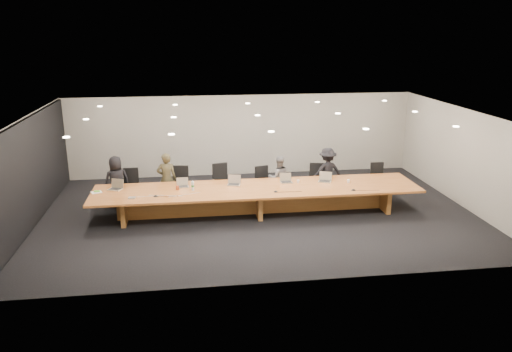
{
  "coord_description": "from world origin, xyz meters",
  "views": [
    {
      "loc": [
        -1.82,
        -13.0,
        4.98
      ],
      "look_at": [
        0.0,
        0.3,
        1.0
      ],
      "focal_mm": 35.0,
      "sensor_mm": 36.0,
      "label": 1
    }
  ],
  "objects_px": {
    "mic_left": "(156,196)",
    "person_b": "(167,179)",
    "chair_mid_left": "(222,182)",
    "person_d": "(327,172)",
    "conference_table": "(257,196)",
    "laptop_b": "(183,183)",
    "chair_far_left": "(131,186)",
    "laptop_c": "(234,180)",
    "mic_right": "(354,190)",
    "water_bottle": "(193,186)",
    "person_c": "(279,178)",
    "chair_mid_right": "(264,183)",
    "laptop_d": "(286,178)",
    "mic_center": "(276,191)",
    "chair_left": "(180,185)",
    "laptop_e": "(325,177)",
    "paper_cup_far": "(348,181)",
    "amber_mug": "(177,188)",
    "person_a": "(117,181)",
    "paper_cup_near": "(298,181)",
    "chair_far_right": "(379,179)",
    "laptop_a": "(115,185)",
    "chair_right": "(317,180)",
    "av_box": "(132,198)"
  },
  "relations": [
    {
      "from": "mic_left",
      "to": "person_b",
      "type": "bearing_deg",
      "value": 81.19
    },
    {
      "from": "chair_mid_left",
      "to": "person_d",
      "type": "bearing_deg",
      "value": -14.77
    },
    {
      "from": "conference_table",
      "to": "chair_mid_left",
      "type": "relative_size",
      "value": 8.12
    },
    {
      "from": "person_d",
      "to": "laptop_b",
      "type": "relative_size",
      "value": 4.66
    },
    {
      "from": "conference_table",
      "to": "chair_far_left",
      "type": "height_order",
      "value": "chair_far_left"
    },
    {
      "from": "laptop_c",
      "to": "mic_right",
      "type": "height_order",
      "value": "laptop_c"
    },
    {
      "from": "water_bottle",
      "to": "person_c",
      "type": "bearing_deg",
      "value": 23.58
    },
    {
      "from": "person_c",
      "to": "chair_mid_right",
      "type": "bearing_deg",
      "value": -13.97
    },
    {
      "from": "laptop_d",
      "to": "mic_center",
      "type": "distance_m",
      "value": 0.92
    },
    {
      "from": "chair_left",
      "to": "laptop_e",
      "type": "distance_m",
      "value": 4.26
    },
    {
      "from": "chair_mid_left",
      "to": "mic_center",
      "type": "relative_size",
      "value": 9.22
    },
    {
      "from": "laptop_d",
      "to": "paper_cup_far",
      "type": "relative_size",
      "value": 3.66
    },
    {
      "from": "paper_cup_far",
      "to": "chair_left",
      "type": "bearing_deg",
      "value": 167.06
    },
    {
      "from": "laptop_e",
      "to": "amber_mug",
      "type": "height_order",
      "value": "laptop_e"
    },
    {
      "from": "chair_left",
      "to": "mic_left",
      "type": "bearing_deg",
      "value": -99.27
    },
    {
      "from": "person_b",
      "to": "person_d",
      "type": "height_order",
      "value": "person_b"
    },
    {
      "from": "mic_left",
      "to": "person_d",
      "type": "bearing_deg",
      "value": 17.9
    },
    {
      "from": "person_a",
      "to": "paper_cup_near",
      "type": "relative_size",
      "value": 17.66
    },
    {
      "from": "chair_left",
      "to": "chair_far_right",
      "type": "xyz_separation_m",
      "value": [
        6.12,
        -0.06,
        -0.05
      ]
    },
    {
      "from": "person_c",
      "to": "laptop_d",
      "type": "height_order",
      "value": "person_c"
    },
    {
      "from": "chair_far_left",
      "to": "chair_mid_left",
      "type": "bearing_deg",
      "value": -0.38
    },
    {
      "from": "laptop_d",
      "to": "mic_center",
      "type": "xyz_separation_m",
      "value": [
        -0.45,
        -0.8,
        -0.12
      ]
    },
    {
      "from": "person_a",
      "to": "person_c",
      "type": "xyz_separation_m",
      "value": [
        4.75,
        -0.02,
        -0.08
      ]
    },
    {
      "from": "paper_cup_near",
      "to": "chair_mid_right",
      "type": "bearing_deg",
      "value": 131.87
    },
    {
      "from": "mic_left",
      "to": "conference_table",
      "type": "bearing_deg",
      "value": 7.68
    },
    {
      "from": "laptop_d",
      "to": "mic_left",
      "type": "bearing_deg",
      "value": -171.98
    },
    {
      "from": "paper_cup_far",
      "to": "laptop_b",
      "type": "bearing_deg",
      "value": 177.3
    },
    {
      "from": "person_a",
      "to": "laptop_b",
      "type": "distance_m",
      "value": 2.07
    },
    {
      "from": "chair_far_right",
      "to": "paper_cup_far",
      "type": "distance_m",
      "value": 1.71
    },
    {
      "from": "chair_mid_left",
      "to": "laptop_d",
      "type": "bearing_deg",
      "value": -42.29
    },
    {
      "from": "chair_mid_right",
      "to": "chair_left",
      "type": "bearing_deg",
      "value": 166.33
    },
    {
      "from": "person_c",
      "to": "laptop_c",
      "type": "distance_m",
      "value": 1.67
    },
    {
      "from": "person_c",
      "to": "laptop_a",
      "type": "distance_m",
      "value": 4.76
    },
    {
      "from": "laptop_e",
      "to": "paper_cup_near",
      "type": "distance_m",
      "value": 0.79
    },
    {
      "from": "laptop_b",
      "to": "laptop_d",
      "type": "relative_size",
      "value": 0.97
    },
    {
      "from": "chair_far_left",
      "to": "person_d",
      "type": "xyz_separation_m",
      "value": [
        5.92,
        -0.07,
        0.23
      ]
    },
    {
      "from": "laptop_a",
      "to": "person_d",
      "type": "bearing_deg",
      "value": 33.16
    },
    {
      "from": "water_bottle",
      "to": "paper_cup_near",
      "type": "height_order",
      "value": "water_bottle"
    },
    {
      "from": "chair_far_left",
      "to": "mic_center",
      "type": "xyz_separation_m",
      "value": [
        4.01,
        -1.78,
        0.24
      ]
    },
    {
      "from": "chair_mid_right",
      "to": "person_a",
      "type": "xyz_separation_m",
      "value": [
        -4.31,
        -0.07,
        0.24
      ]
    },
    {
      "from": "person_d",
      "to": "water_bottle",
      "type": "distance_m",
      "value": 4.31
    },
    {
      "from": "chair_far_left",
      "to": "chair_right",
      "type": "bearing_deg",
      "value": -0.56
    },
    {
      "from": "chair_right",
      "to": "laptop_a",
      "type": "xyz_separation_m",
      "value": [
        -5.89,
        -0.91,
        0.38
      ]
    },
    {
      "from": "person_d",
      "to": "laptop_b",
      "type": "distance_m",
      "value": 4.49
    },
    {
      "from": "laptop_c",
      "to": "av_box",
      "type": "distance_m",
      "value": 2.84
    },
    {
      "from": "chair_far_right",
      "to": "mic_left",
      "type": "distance_m",
      "value": 6.9
    },
    {
      "from": "laptop_b",
      "to": "water_bottle",
      "type": "xyz_separation_m",
      "value": [
        0.27,
        -0.32,
        -0.0
      ]
    },
    {
      "from": "person_a",
      "to": "person_d",
      "type": "height_order",
      "value": "person_d"
    },
    {
      "from": "chair_mid_left",
      "to": "person_c",
      "type": "distance_m",
      "value": 1.71
    },
    {
      "from": "chair_far_left",
      "to": "amber_mug",
      "type": "xyz_separation_m",
      "value": [
        1.39,
        -1.23,
        0.28
      ]
    }
  ]
}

